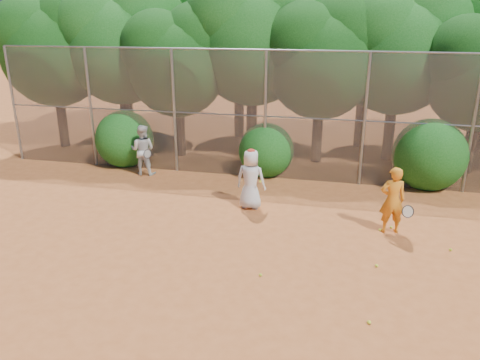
# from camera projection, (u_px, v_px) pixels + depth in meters

# --- Properties ---
(ground) EXTENTS (80.00, 80.00, 0.00)m
(ground) POSITION_uv_depth(u_px,v_px,m) (260.00, 275.00, 9.49)
(ground) COLOR #A95526
(ground) RESTS_ON ground
(fence_back) EXTENTS (20.05, 0.09, 4.03)m
(fence_back) POSITION_uv_depth(u_px,v_px,m) (294.00, 116.00, 14.35)
(fence_back) COLOR gray
(fence_back) RESTS_ON ground
(tree_0) EXTENTS (4.38, 3.81, 6.00)m
(tree_0) POSITION_uv_depth(u_px,v_px,m) (54.00, 44.00, 17.57)
(tree_0) COLOR black
(tree_0) RESTS_ON ground
(tree_1) EXTENTS (4.64, 4.03, 6.35)m
(tree_1) POSITION_uv_depth(u_px,v_px,m) (121.00, 38.00, 17.42)
(tree_1) COLOR black
(tree_1) RESTS_ON ground
(tree_2) EXTENTS (3.99, 3.47, 5.47)m
(tree_2) POSITION_uv_depth(u_px,v_px,m) (179.00, 57.00, 16.44)
(tree_2) COLOR black
(tree_2) RESTS_ON ground
(tree_3) EXTENTS (4.89, 4.26, 6.70)m
(tree_3) POSITION_uv_depth(u_px,v_px,m) (254.00, 32.00, 16.56)
(tree_3) COLOR black
(tree_3) RESTS_ON ground
(tree_4) EXTENTS (4.19, 3.64, 5.73)m
(tree_4) POSITION_uv_depth(u_px,v_px,m) (323.00, 53.00, 15.69)
(tree_4) COLOR black
(tree_4) RESTS_ON ground
(tree_5) EXTENTS (4.51, 3.92, 6.17)m
(tree_5) POSITION_uv_depth(u_px,v_px,m) (400.00, 44.00, 15.80)
(tree_5) COLOR black
(tree_5) RESTS_ON ground
(tree_9) EXTENTS (4.83, 4.20, 6.62)m
(tree_9) POSITION_uv_depth(u_px,v_px,m) (124.00, 31.00, 19.69)
(tree_9) COLOR black
(tree_9) RESTS_ON ground
(tree_10) EXTENTS (5.15, 4.48, 7.06)m
(tree_10) POSITION_uv_depth(u_px,v_px,m) (241.00, 24.00, 18.72)
(tree_10) COLOR black
(tree_10) RESTS_ON ground
(tree_11) EXTENTS (4.64, 4.03, 6.35)m
(tree_11) POSITION_uv_depth(u_px,v_px,m) (369.00, 38.00, 17.44)
(tree_11) COLOR black
(tree_11) RESTS_ON ground
(bush_0) EXTENTS (2.00, 2.00, 2.00)m
(bush_0) POSITION_uv_depth(u_px,v_px,m) (124.00, 136.00, 16.22)
(bush_0) COLOR #134F15
(bush_0) RESTS_ON ground
(bush_1) EXTENTS (1.80, 1.80, 1.80)m
(bush_1) POSITION_uv_depth(u_px,v_px,m) (266.00, 148.00, 15.19)
(bush_1) COLOR #134F15
(bush_1) RESTS_ON ground
(bush_2) EXTENTS (2.20, 2.20, 2.20)m
(bush_2) POSITION_uv_depth(u_px,v_px,m) (430.00, 151.00, 14.07)
(bush_2) COLOR #134F15
(bush_2) RESTS_ON ground
(player_yellow) EXTENTS (0.85, 0.56, 1.65)m
(player_yellow) POSITION_uv_depth(u_px,v_px,m) (392.00, 200.00, 11.10)
(player_yellow) COLOR orange
(player_yellow) RESTS_ON ground
(player_teen) EXTENTS (0.85, 0.60, 1.67)m
(player_teen) POSITION_uv_depth(u_px,v_px,m) (251.00, 179.00, 12.53)
(player_teen) COLOR silver
(player_teen) RESTS_ON ground
(player_white) EXTENTS (0.88, 0.73, 1.66)m
(player_white) POSITION_uv_depth(u_px,v_px,m) (143.00, 150.00, 15.22)
(player_white) COLOR silver
(player_white) RESTS_ON ground
(ball_0) EXTENTS (0.07, 0.07, 0.07)m
(ball_0) POSITION_uv_depth(u_px,v_px,m) (377.00, 266.00, 9.76)
(ball_0) COLOR #C0D226
(ball_0) RESTS_ON ground
(ball_1) EXTENTS (0.07, 0.07, 0.07)m
(ball_1) POSITION_uv_depth(u_px,v_px,m) (391.00, 227.00, 11.53)
(ball_1) COLOR #C0D226
(ball_1) RESTS_ON ground
(ball_2) EXTENTS (0.07, 0.07, 0.07)m
(ball_2) POSITION_uv_depth(u_px,v_px,m) (369.00, 322.00, 7.97)
(ball_2) COLOR #C0D226
(ball_2) RESTS_ON ground
(ball_3) EXTENTS (0.07, 0.07, 0.07)m
(ball_3) POSITION_uv_depth(u_px,v_px,m) (451.00, 250.00, 10.43)
(ball_3) COLOR #C0D226
(ball_3) RESTS_ON ground
(ball_4) EXTENTS (0.07, 0.07, 0.07)m
(ball_4) POSITION_uv_depth(u_px,v_px,m) (261.00, 275.00, 9.42)
(ball_4) COLOR #C0D226
(ball_4) RESTS_ON ground
(ball_5) EXTENTS (0.07, 0.07, 0.07)m
(ball_5) POSITION_uv_depth(u_px,v_px,m) (398.00, 223.00, 11.77)
(ball_5) COLOR #C0D226
(ball_5) RESTS_ON ground
(ball_6) EXTENTS (0.07, 0.07, 0.07)m
(ball_6) POSITION_uv_depth(u_px,v_px,m) (380.00, 230.00, 11.40)
(ball_6) COLOR #C0D226
(ball_6) RESTS_ON ground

